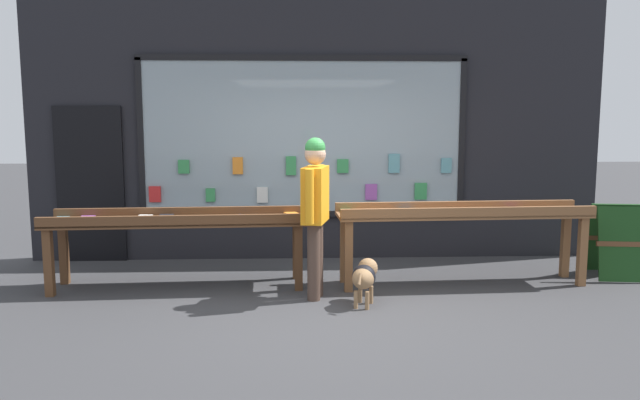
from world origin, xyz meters
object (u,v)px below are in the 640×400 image
display_table_left (178,225)px  small_dog (365,276)px  person_browsing (315,204)px  display_table_right (462,220)px  sandwich_board_sign (617,241)px

display_table_left → small_dog: 2.24m
display_table_left → person_browsing: 1.67m
small_dog → display_table_right: bearing=-40.1°
display_table_right → display_table_left: bearing=179.9°
person_browsing → sandwich_board_sign: (3.73, 0.75, -0.58)m
display_table_left → sandwich_board_sign: size_ratio=3.35×
person_browsing → sandwich_board_sign: 3.85m
person_browsing → small_dog: bearing=-104.7°
person_browsing → sandwich_board_sign: bearing=-65.5°
small_dog → person_browsing: bearing=79.6°
display_table_left → sandwich_board_sign: (5.28, 0.24, -0.27)m
display_table_left → display_table_right: display_table_right is taller
sandwich_board_sign → person_browsing: bearing=-161.0°
display_table_right → small_dog: size_ratio=5.17×
display_table_left → small_dog: display_table_left is taller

